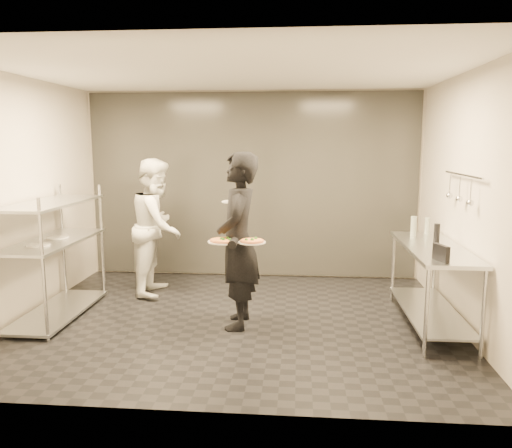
# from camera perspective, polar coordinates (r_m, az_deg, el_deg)

# --- Properties ---
(room_shell) EXTENTS (5.00, 4.00, 2.80)m
(room_shell) POSITION_cam_1_polar(r_m,az_deg,el_deg) (6.74, -1.08, 3.86)
(room_shell) COLOR black
(room_shell) RESTS_ON ground
(pass_rack) EXTENTS (0.60, 1.60, 1.50)m
(pass_rack) POSITION_cam_1_polar(r_m,az_deg,el_deg) (6.31, -22.08, -3.00)
(pass_rack) COLOR #BABCC1
(pass_rack) RESTS_ON ground
(prep_counter) EXTENTS (0.60, 1.80, 0.92)m
(prep_counter) POSITION_cam_1_polar(r_m,az_deg,el_deg) (5.86, 19.46, -5.20)
(prep_counter) COLOR #BABCC1
(prep_counter) RESTS_ON ground
(utensil_rail) EXTENTS (0.07, 1.20, 0.31)m
(utensil_rail) POSITION_cam_1_polar(r_m,az_deg,el_deg) (5.78, 22.34, 3.71)
(utensil_rail) COLOR #BABCC1
(utensil_rail) RESTS_ON room_shell
(waiter) EXTENTS (0.48, 0.72, 1.94)m
(waiter) POSITION_cam_1_polar(r_m,az_deg,el_deg) (5.48, -2.06, -1.95)
(waiter) COLOR black
(waiter) RESTS_ON ground
(chef) EXTENTS (0.71, 0.90, 1.83)m
(chef) POSITION_cam_1_polar(r_m,az_deg,el_deg) (6.87, -11.22, -0.29)
(chef) COLOR white
(chef) RESTS_ON ground
(pizza_plate_near) EXTENTS (0.35, 0.35, 0.05)m
(pizza_plate_near) POSITION_cam_1_polar(r_m,az_deg,el_deg) (5.34, -3.68, -1.92)
(pizza_plate_near) COLOR silver
(pizza_plate_near) RESTS_ON waiter
(pizza_plate_far) EXTENTS (0.29, 0.29, 0.05)m
(pizza_plate_far) POSITION_cam_1_polar(r_m,az_deg,el_deg) (5.20, -0.44, -1.99)
(pizza_plate_far) COLOR silver
(pizza_plate_far) RESTS_ON waiter
(salad_plate) EXTENTS (0.30, 0.30, 0.07)m
(salad_plate) POSITION_cam_1_polar(r_m,az_deg,el_deg) (5.72, -2.47, 2.75)
(salad_plate) COLOR silver
(salad_plate) RESTS_ON waiter
(pos_monitor) EXTENTS (0.11, 0.22, 0.16)m
(pos_monitor) POSITION_cam_1_polar(r_m,az_deg,el_deg) (5.07, 20.39, -3.13)
(pos_monitor) COLOR black
(pos_monitor) RESTS_ON prep_counter
(bottle_green) EXTENTS (0.07, 0.07, 0.25)m
(bottle_green) POSITION_cam_1_polar(r_m,az_deg,el_deg) (6.26, 17.56, -0.28)
(bottle_green) COLOR gray
(bottle_green) RESTS_ON prep_counter
(bottle_clear) EXTENTS (0.06, 0.06, 0.20)m
(bottle_clear) POSITION_cam_1_polar(r_m,az_deg,el_deg) (6.53, 18.98, -0.17)
(bottle_clear) COLOR gray
(bottle_clear) RESTS_ON prep_counter
(bottle_dark) EXTENTS (0.07, 0.07, 0.22)m
(bottle_dark) POSITION_cam_1_polar(r_m,az_deg,el_deg) (5.93, 19.95, -1.04)
(bottle_dark) COLOR black
(bottle_dark) RESTS_ON prep_counter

